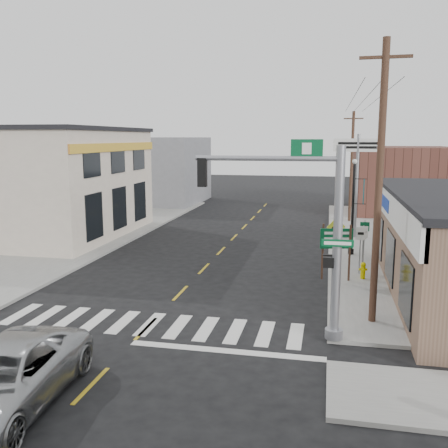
% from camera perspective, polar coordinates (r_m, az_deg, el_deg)
% --- Properties ---
extents(ground, '(140.00, 140.00, 0.00)m').
position_cam_1_polar(ground, '(17.41, -8.90, -11.73)').
color(ground, black).
rests_on(ground, ground).
extents(sidewalk_right, '(6.00, 38.00, 0.13)m').
position_cam_1_polar(sidewalk_right, '(28.97, 17.80, -3.20)').
color(sidewalk_right, gray).
rests_on(sidewalk_right, ground).
extents(sidewalk_left, '(6.00, 38.00, 0.13)m').
position_cam_1_polar(sidewalk_left, '(32.41, -15.71, -1.74)').
color(sidewalk_left, gray).
rests_on(sidewalk_left, ground).
extents(center_line, '(0.12, 56.00, 0.01)m').
position_cam_1_polar(center_line, '(24.67, -2.31, -5.11)').
color(center_line, gold).
rests_on(center_line, ground).
extents(crosswalk, '(11.00, 2.20, 0.01)m').
position_cam_1_polar(crosswalk, '(17.76, -8.44, -11.26)').
color(crosswalk, silver).
rests_on(crosswalk, ground).
extents(left_building, '(12.00, 12.00, 6.80)m').
position_cam_1_polar(left_building, '(34.81, -21.07, 4.30)').
color(left_building, beige).
rests_on(left_building, ground).
extents(bldg_distant_right, '(8.00, 10.00, 5.60)m').
position_cam_1_polar(bldg_distant_right, '(45.66, 19.62, 4.79)').
color(bldg_distant_right, brown).
rests_on(bldg_distant_right, ground).
extents(bldg_distant_left, '(9.00, 10.00, 6.40)m').
position_cam_1_polar(bldg_distant_left, '(50.13, -7.86, 6.12)').
color(bldg_distant_left, gray).
rests_on(bldg_distant_left, ground).
extents(suv, '(2.86, 5.60, 1.52)m').
position_cam_1_polar(suv, '(13.40, -23.97, -15.79)').
color(suv, '#A5A8AB').
rests_on(suv, ground).
extents(traffic_signal_pole, '(4.89, 0.38, 6.19)m').
position_cam_1_polar(traffic_signal_pole, '(15.48, 10.20, 0.21)').
color(traffic_signal_pole, gray).
rests_on(traffic_signal_pole, sidewalk_right).
extents(guide_sign, '(1.43, 0.13, 2.51)m').
position_cam_1_polar(guide_sign, '(22.43, 12.72, -2.23)').
color(guide_sign, '#4A3022').
rests_on(guide_sign, sidewalk_right).
extents(fire_hydrant, '(0.24, 0.24, 0.76)m').
position_cam_1_polar(fire_hydrant, '(23.25, 15.61, -5.04)').
color(fire_hydrant, '#C3B400').
rests_on(fire_hydrant, sidewalk_right).
extents(ped_crossing_sign, '(0.96, 0.07, 2.47)m').
position_cam_1_polar(ped_crossing_sign, '(24.66, 12.67, -0.98)').
color(ped_crossing_sign, gray).
rests_on(ped_crossing_sign, sidewalk_right).
extents(lamp_post, '(0.67, 0.52, 5.12)m').
position_cam_1_polar(lamp_post, '(27.50, 14.67, 2.71)').
color(lamp_post, black).
rests_on(lamp_post, sidewalk_right).
extents(dance_center_sign, '(3.05, 0.19, 6.47)m').
position_cam_1_polar(dance_center_sign, '(32.28, 15.03, 7.13)').
color(dance_center_sign, gray).
rests_on(dance_center_sign, sidewalk_right).
extents(shrub_front, '(1.29, 1.29, 0.97)m').
position_cam_1_polar(shrub_front, '(18.34, 22.81, -9.23)').
color(shrub_front, '#173616').
rests_on(shrub_front, sidewalk_right).
extents(shrub_back, '(1.21, 1.21, 0.91)m').
position_cam_1_polar(shrub_back, '(25.36, 23.26, -4.15)').
color(shrub_back, black).
rests_on(shrub_back, sidewalk_right).
extents(utility_pole_near, '(1.63, 0.24, 9.36)m').
position_cam_1_polar(utility_pole_near, '(17.22, 17.31, 4.61)').
color(utility_pole_near, '#4A3725').
rests_on(utility_pole_near, sidewalk_right).
extents(utility_pole_far, '(1.42, 0.21, 8.16)m').
position_cam_1_polar(utility_pole_far, '(38.62, 14.37, 6.48)').
color(utility_pole_far, '#3B2E1D').
rests_on(utility_pole_far, sidewalk_right).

